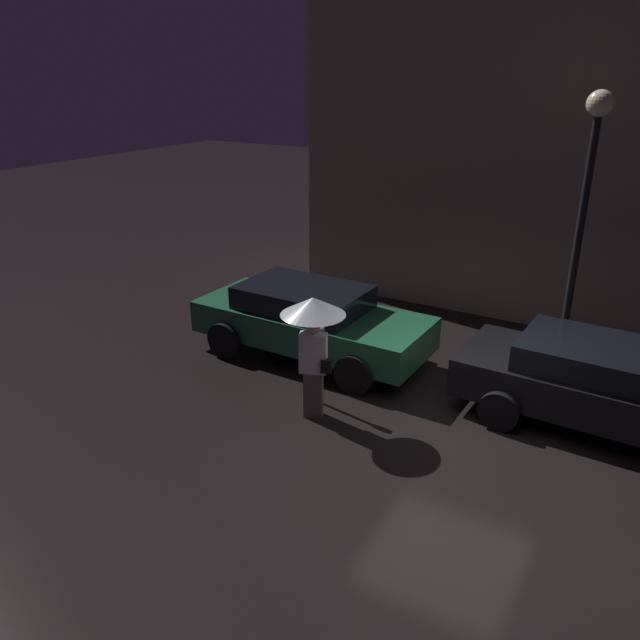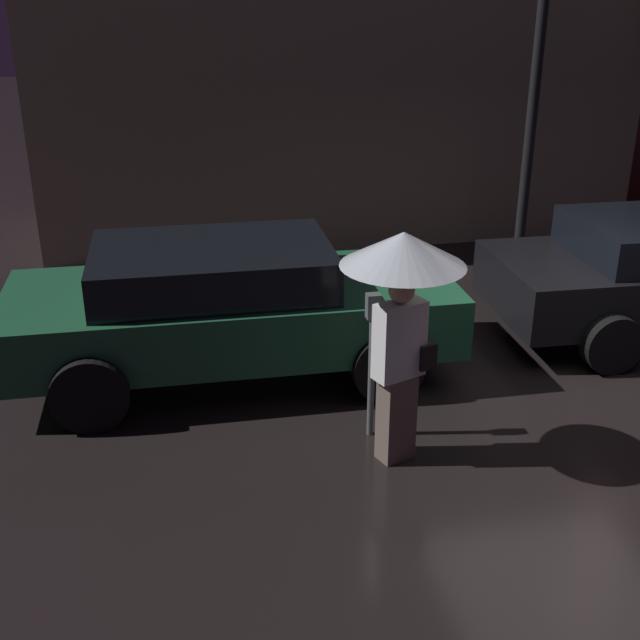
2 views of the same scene
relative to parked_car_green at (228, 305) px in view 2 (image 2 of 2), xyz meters
The scene contains 6 objects.
ground_plane 3.68m from the parked_car_green, 20.32° to the right, with size 60.00×60.00×0.00m, color black.
building_facade_left 6.32m from the parked_car_green, 67.11° to the left, with size 9.03×3.00×7.00m.
parked_car_green is the anchor object (origin of this frame).
pedestrian_with_umbrella 2.41m from the parked_car_green, 57.17° to the right, with size 1.00×1.00×2.03m.
parking_meter 1.87m from the parked_car_green, 53.43° to the right, with size 0.12×0.10×1.37m.
street_lamp_near 5.50m from the parked_car_green, 28.31° to the left, with size 0.44×0.44×4.89m.
Camera 2 is at (-3.97, -6.33, 3.84)m, focal length 45.00 mm.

